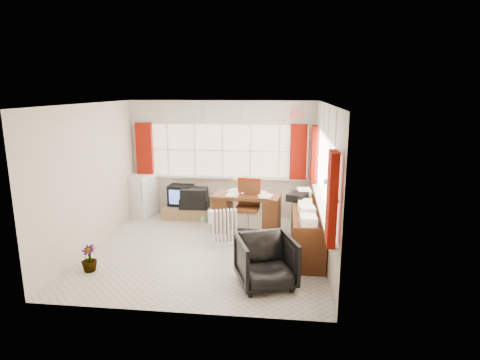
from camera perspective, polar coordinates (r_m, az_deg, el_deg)
The scene contains 20 objects.
ground at distance 7.09m, azimuth -4.88°, elevation -9.89°, with size 4.00×4.00×0.00m, color beige.
room_walls at distance 6.66m, azimuth -5.13°, elevation 2.10°, with size 4.00×4.00×4.00m.
window_back at distance 8.64m, azimuth -2.47°, elevation 0.88°, with size 3.70×0.12×3.60m.
window_right at distance 6.68m, azimuth 11.56°, elevation -2.97°, with size 0.12×3.70×3.60m.
curtains at distance 7.45m, azimuth 3.31°, elevation 2.93°, with size 3.83×3.83×1.15m.
overhead_cabinets at distance 7.41m, azimuth 3.84°, elevation 9.06°, with size 3.98×3.98×0.48m.
desk at distance 7.85m, azimuth 0.98°, elevation -4.36°, with size 1.34×0.76×0.78m.
desk_lamp at distance 7.78m, azimuth 1.01°, elevation -0.02°, with size 0.15×0.14×0.38m.
task_chair at distance 7.71m, azimuth 1.17°, elevation -3.54°, with size 0.48×0.50×1.06m.
office_chair at distance 5.78m, azimuth 3.70°, elevation -11.46°, with size 0.77×0.79×0.72m, color black.
radiator at distance 7.15m, azimuth -2.22°, elevation -7.31°, with size 0.48×0.31×0.67m.
credenza at distance 7.02m, azimuth 9.46°, elevation -6.84°, with size 0.50×2.00×0.85m.
file_tray at distance 7.39m, azimuth 8.18°, elevation -2.35°, with size 0.31×0.39×0.13m, color black.
tv_bench at distance 8.74m, azimuth -6.23°, elevation -4.60°, with size 1.40×0.50×0.25m, color olive.
crt_tv at distance 8.86m, azimuth -8.35°, elevation -2.06°, with size 0.53×0.50×0.45m.
hifi_stack at distance 8.58m, azimuth -6.50°, elevation -2.63°, with size 0.62×0.41×0.43m.
mini_fridge at distance 9.07m, azimuth -13.90°, elevation -2.06°, with size 0.69×0.69×0.92m.
spray_bottle_a at distance 8.16m, azimuth -2.74°, elevation -5.59°, with size 0.12×0.12×0.31m, color silver.
spray_bottle_b at distance 8.45m, azimuth -5.23°, elevation -5.48°, with size 0.08×0.08×0.17m, color #8FD5C9.
flower_vase at distance 6.64m, azimuth -20.69°, elevation -10.40°, with size 0.23×0.23×0.42m, color black.
Camera 1 is at (1.33, -6.41, 2.74)m, focal length 30.00 mm.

